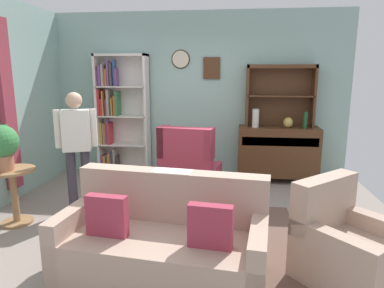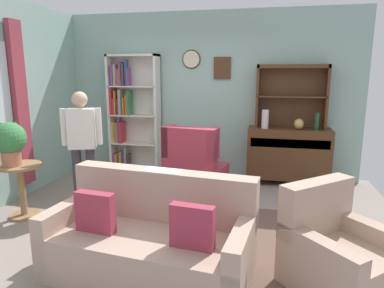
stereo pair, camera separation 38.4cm
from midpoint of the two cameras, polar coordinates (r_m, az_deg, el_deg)
ground_plane at (r=4.30m, az=0.71°, el=-13.14°), size 5.40×4.60×0.02m
wall_back at (r=6.01m, az=4.84°, el=8.00°), size 5.00×0.09×2.80m
area_rug at (r=3.99m, az=2.73°, el=-14.98°), size 2.27×1.93×0.01m
bookshelf at (r=6.21m, az=-8.49°, el=4.76°), size 0.90×0.30×2.10m
sideboard at (r=5.85m, az=17.45°, el=-1.50°), size 1.30×0.45×0.92m
sideboard_hutch at (r=5.82m, az=18.00°, el=8.86°), size 1.10×0.26×1.00m
vase_tall at (r=5.65m, az=13.92°, el=4.02°), size 0.11×0.11×0.30m
vase_round at (r=5.71m, az=19.11°, el=3.14°), size 0.15×0.15×0.17m
bottle_wine at (r=5.72m, az=21.76°, el=3.46°), size 0.07×0.07×0.27m
couch_floral at (r=3.22m, az=-3.25°, el=-15.82°), size 1.89×1.05×0.90m
armchair_floral at (r=3.35m, az=26.14°, el=-16.39°), size 1.08×1.08×0.88m
wingback_chair at (r=5.10m, az=2.61°, el=-4.36°), size 0.91×0.92×1.05m
plant_stand at (r=4.75m, az=-24.30°, el=-6.21°), size 0.52×0.52×0.68m
potted_plant_large at (r=4.60m, az=-25.86°, el=0.48°), size 0.39×0.39×0.53m
person_reading at (r=4.69m, az=-15.46°, el=0.37°), size 0.52×0.31×1.56m
coffee_table at (r=3.95m, az=-1.48°, el=-9.74°), size 0.80×0.50×0.42m
book_stack at (r=3.91m, az=-2.20°, el=-8.56°), size 0.19×0.15×0.05m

